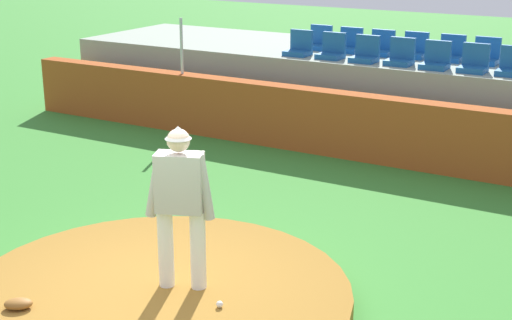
{
  "coord_description": "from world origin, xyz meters",
  "views": [
    {
      "loc": [
        4.73,
        -5.92,
        4.07
      ],
      "look_at": [
        0.0,
        2.21,
        1.11
      ],
      "focal_mm": 52.62,
      "sensor_mm": 36.0,
      "label": 1
    }
  ],
  "objects_px": {
    "stadium_chair_4": "(436,60)",
    "stadium_chair_9": "(381,47)",
    "stadium_chair_8": "(349,44)",
    "stadium_chair_1": "(332,50)",
    "stadium_chair_5": "(474,63)",
    "stadium_chair_3": "(400,56)",
    "stadium_chair_10": "(415,50)",
    "stadium_chair_2": "(365,54)",
    "stadium_chair_6": "(512,66)",
    "baseball": "(220,304)",
    "pitcher": "(180,196)",
    "fielding_glove": "(18,304)",
    "stadium_chair_7": "(319,42)",
    "stadium_chair_12": "(486,56)",
    "stadium_chair_0": "(299,47)",
    "stadium_chair_11": "(451,53)"
  },
  "relations": [
    {
      "from": "stadium_chair_5",
      "to": "stadium_chair_6",
      "type": "distance_m",
      "value": 0.67
    },
    {
      "from": "fielding_glove",
      "to": "pitcher",
      "type": "bearing_deg",
      "value": -166.43
    },
    {
      "from": "stadium_chair_8",
      "to": "stadium_chair_6",
      "type": "bearing_deg",
      "value": 165.87
    },
    {
      "from": "stadium_chair_7",
      "to": "stadium_chair_11",
      "type": "relative_size",
      "value": 1.0
    },
    {
      "from": "stadium_chair_5",
      "to": "stadium_chair_3",
      "type": "bearing_deg",
      "value": -0.92
    },
    {
      "from": "stadium_chair_3",
      "to": "stadium_chair_4",
      "type": "xyz_separation_m",
      "value": [
        0.7,
        -0.05,
        0.0
      ]
    },
    {
      "from": "stadium_chair_5",
      "to": "stadium_chair_10",
      "type": "distance_m",
      "value": 1.68
    },
    {
      "from": "stadium_chair_8",
      "to": "stadium_chair_5",
      "type": "bearing_deg",
      "value": 162.28
    },
    {
      "from": "stadium_chair_11",
      "to": "stadium_chair_4",
      "type": "bearing_deg",
      "value": 89.37
    },
    {
      "from": "stadium_chair_3",
      "to": "stadium_chair_7",
      "type": "height_order",
      "value": "same"
    },
    {
      "from": "stadium_chair_4",
      "to": "stadium_chair_3",
      "type": "bearing_deg",
      "value": -3.93
    },
    {
      "from": "stadium_chair_11",
      "to": "stadium_chair_1",
      "type": "bearing_deg",
      "value": 22.76
    },
    {
      "from": "stadium_chair_10",
      "to": "stadium_chair_12",
      "type": "xyz_separation_m",
      "value": [
        1.4,
        -0.01,
        0.0
      ]
    },
    {
      "from": "stadium_chair_3",
      "to": "pitcher",
      "type": "bearing_deg",
      "value": 91.55
    },
    {
      "from": "pitcher",
      "to": "stadium_chair_1",
      "type": "distance_m",
      "value": 7.56
    },
    {
      "from": "stadium_chair_6",
      "to": "stadium_chair_8",
      "type": "bearing_deg",
      "value": -14.13
    },
    {
      "from": "fielding_glove",
      "to": "stadium_chair_4",
      "type": "relative_size",
      "value": 0.6
    },
    {
      "from": "fielding_glove",
      "to": "stadium_chair_3",
      "type": "bearing_deg",
      "value": -130.16
    },
    {
      "from": "pitcher",
      "to": "baseball",
      "type": "relative_size",
      "value": 25.01
    },
    {
      "from": "stadium_chair_5",
      "to": "stadium_chair_6",
      "type": "relative_size",
      "value": 1.0
    },
    {
      "from": "stadium_chair_3",
      "to": "stadium_chair_10",
      "type": "bearing_deg",
      "value": -88.21
    },
    {
      "from": "stadium_chair_8",
      "to": "baseball",
      "type": "bearing_deg",
      "value": 104.84
    },
    {
      "from": "stadium_chair_1",
      "to": "stadium_chair_3",
      "type": "relative_size",
      "value": 1.0
    },
    {
      "from": "stadium_chair_0",
      "to": "stadium_chair_6",
      "type": "relative_size",
      "value": 1.0
    },
    {
      "from": "stadium_chair_9",
      "to": "stadium_chair_10",
      "type": "distance_m",
      "value": 0.69
    },
    {
      "from": "stadium_chair_9",
      "to": "stadium_chair_11",
      "type": "height_order",
      "value": "same"
    },
    {
      "from": "baseball",
      "to": "stadium_chair_4",
      "type": "relative_size",
      "value": 0.15
    },
    {
      "from": "stadium_chair_7",
      "to": "stadium_chair_6",
      "type": "bearing_deg",
      "value": 167.88
    },
    {
      "from": "stadium_chair_6",
      "to": "stadium_chair_5",
      "type": "bearing_deg",
      "value": 1.9
    },
    {
      "from": "stadium_chair_3",
      "to": "stadium_chair_12",
      "type": "distance_m",
      "value": 1.63
    },
    {
      "from": "stadium_chair_2",
      "to": "stadium_chair_0",
      "type": "bearing_deg",
      "value": -1.19
    },
    {
      "from": "fielding_glove",
      "to": "stadium_chair_1",
      "type": "distance_m",
      "value": 8.79
    },
    {
      "from": "stadium_chair_2",
      "to": "stadium_chair_4",
      "type": "bearing_deg",
      "value": 179.36
    },
    {
      "from": "stadium_chair_4",
      "to": "stadium_chair_11",
      "type": "height_order",
      "value": "same"
    },
    {
      "from": "stadium_chair_11",
      "to": "pitcher",
      "type": "bearing_deg",
      "value": 86.49
    },
    {
      "from": "pitcher",
      "to": "stadium_chair_1",
      "type": "height_order",
      "value": "pitcher"
    },
    {
      "from": "stadium_chair_4",
      "to": "stadium_chair_8",
      "type": "relative_size",
      "value": 1.0
    },
    {
      "from": "stadium_chair_4",
      "to": "stadium_chair_9",
      "type": "relative_size",
      "value": 1.0
    },
    {
      "from": "stadium_chair_1",
      "to": "stadium_chair_2",
      "type": "xyz_separation_m",
      "value": [
        0.72,
        -0.03,
        0.0
      ]
    },
    {
      "from": "baseball",
      "to": "stadium_chair_2",
      "type": "height_order",
      "value": "stadium_chair_2"
    },
    {
      "from": "stadium_chair_5",
      "to": "stadium_chair_1",
      "type": "bearing_deg",
      "value": -0.35
    },
    {
      "from": "stadium_chair_9",
      "to": "stadium_chair_11",
      "type": "xyz_separation_m",
      "value": [
        1.42,
        0.03,
        0.0
      ]
    },
    {
      "from": "baseball",
      "to": "stadium_chair_2",
      "type": "relative_size",
      "value": 0.15
    },
    {
      "from": "baseball",
      "to": "stadium_chair_7",
      "type": "xyz_separation_m",
      "value": [
        -2.95,
        8.48,
        1.45
      ]
    },
    {
      "from": "stadium_chair_1",
      "to": "stadium_chair_5",
      "type": "relative_size",
      "value": 1.0
    },
    {
      "from": "stadium_chair_2",
      "to": "stadium_chair_3",
      "type": "relative_size",
      "value": 1.0
    },
    {
      "from": "stadium_chair_1",
      "to": "stadium_chair_7",
      "type": "height_order",
      "value": "same"
    },
    {
      "from": "pitcher",
      "to": "stadium_chair_5",
      "type": "xyz_separation_m",
      "value": [
        1.19,
        7.36,
        0.42
      ]
    },
    {
      "from": "stadium_chair_4",
      "to": "stadium_chair_8",
      "type": "distance_m",
      "value": 2.31
    },
    {
      "from": "stadium_chair_8",
      "to": "stadium_chair_12",
      "type": "bearing_deg",
      "value": -179.87
    }
  ]
}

